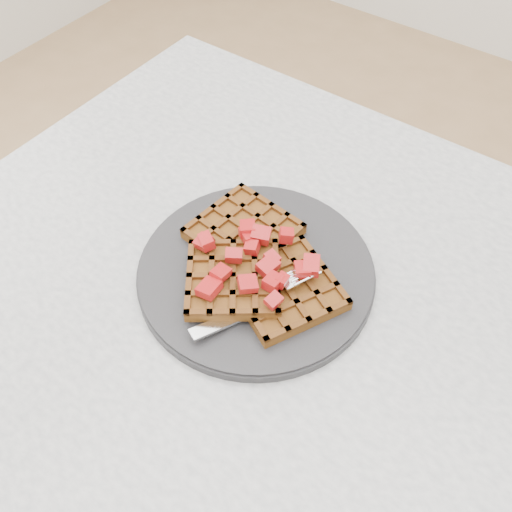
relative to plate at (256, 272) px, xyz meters
name	(u,v)px	position (x,y,z in m)	size (l,w,h in m)	color
table	(348,387)	(0.16, -0.01, -0.12)	(1.20, 0.80, 0.75)	silver
plate	(256,272)	(0.00, 0.00, 0.00)	(0.30, 0.30, 0.02)	#242427
waffles	(254,264)	(0.00, 0.00, 0.02)	(0.24, 0.22, 0.03)	brown
strawberry_pile	(256,249)	(0.00, 0.00, 0.05)	(0.15, 0.15, 0.02)	#940509
fork	(265,302)	(0.04, -0.04, 0.02)	(0.02, 0.18, 0.02)	silver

